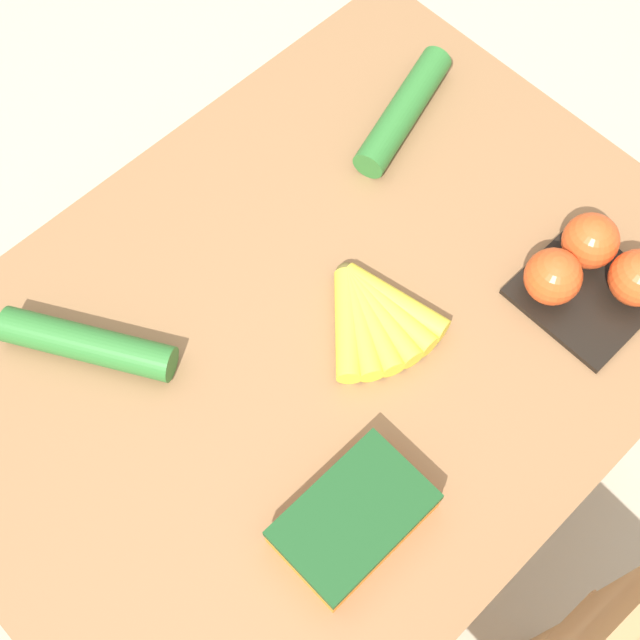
{
  "coord_description": "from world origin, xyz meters",
  "views": [
    {
      "loc": [
        0.38,
        0.39,
        1.9
      ],
      "look_at": [
        0.0,
        0.0,
        0.79
      ],
      "focal_mm": 50.0,
      "sensor_mm": 36.0,
      "label": 1
    }
  ],
  "objects_px": {
    "tomato_pack": "(593,269)",
    "carrot_bag": "(354,518)",
    "banana_bunch": "(372,315)",
    "cucumber_near": "(88,344)",
    "cucumber_far": "(403,111)"
  },
  "relations": [
    {
      "from": "cucumber_near",
      "to": "tomato_pack",
      "type": "bearing_deg",
      "value": 144.56
    },
    {
      "from": "tomato_pack",
      "to": "cucumber_near",
      "type": "height_order",
      "value": "tomato_pack"
    },
    {
      "from": "banana_bunch",
      "to": "tomato_pack",
      "type": "relative_size",
      "value": 1.02
    },
    {
      "from": "banana_bunch",
      "to": "carrot_bag",
      "type": "distance_m",
      "value": 0.29
    },
    {
      "from": "cucumber_near",
      "to": "cucumber_far",
      "type": "distance_m",
      "value": 0.61
    },
    {
      "from": "carrot_bag",
      "to": "cucumber_far",
      "type": "distance_m",
      "value": 0.65
    },
    {
      "from": "banana_bunch",
      "to": "cucumber_near",
      "type": "bearing_deg",
      "value": -37.14
    },
    {
      "from": "banana_bunch",
      "to": "carrot_bag",
      "type": "relative_size",
      "value": 0.94
    },
    {
      "from": "tomato_pack",
      "to": "carrot_bag",
      "type": "relative_size",
      "value": 0.92
    },
    {
      "from": "cucumber_near",
      "to": "cucumber_far",
      "type": "xyz_separation_m",
      "value": [
        -0.61,
        0.02,
        0.0
      ]
    },
    {
      "from": "cucumber_near",
      "to": "cucumber_far",
      "type": "relative_size",
      "value": 0.95
    },
    {
      "from": "banana_bunch",
      "to": "tomato_pack",
      "type": "height_order",
      "value": "tomato_pack"
    },
    {
      "from": "banana_bunch",
      "to": "carrot_bag",
      "type": "height_order",
      "value": "carrot_bag"
    },
    {
      "from": "banana_bunch",
      "to": "tomato_pack",
      "type": "distance_m",
      "value": 0.32
    },
    {
      "from": "carrot_bag",
      "to": "banana_bunch",
      "type": "bearing_deg",
      "value": -140.36
    }
  ]
}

